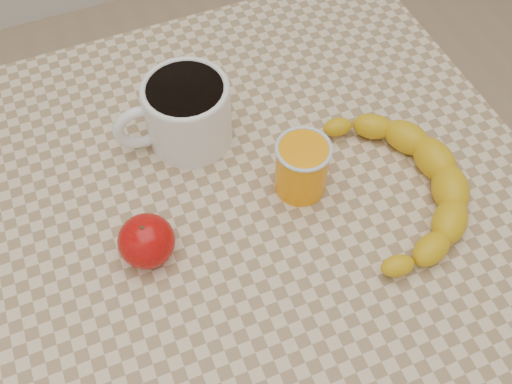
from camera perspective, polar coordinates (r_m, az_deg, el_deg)
name	(u,v)px	position (r m, az deg, el deg)	size (l,w,h in m)	color
ground	(256,365)	(1.47, 0.00, -16.95)	(3.00, 3.00, 0.00)	tan
table	(256,231)	(0.85, 0.00, -3.94)	(0.80, 0.80, 0.75)	beige
coffee_mug	(185,111)	(0.81, -7.08, 8.02)	(0.17, 0.12, 0.10)	white
orange_juice_glass	(302,167)	(0.76, 4.60, 2.50)	(0.08, 0.08, 0.09)	#FF9708
apple	(146,241)	(0.72, -10.90, -4.82)	(0.07, 0.07, 0.07)	#9F0508
banana	(401,186)	(0.79, 14.26, 0.59)	(0.30, 0.36, 0.05)	gold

